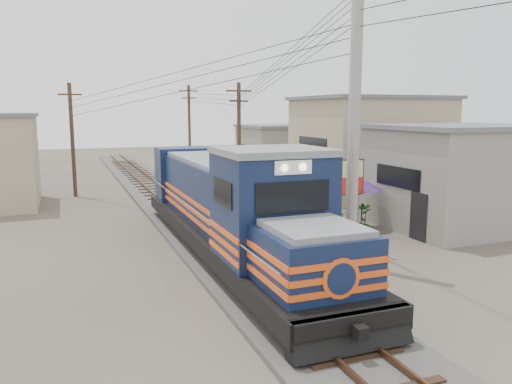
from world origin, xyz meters
name	(u,v)px	position (x,y,z in m)	size (l,w,h in m)	color
ground	(250,273)	(0.00, 0.00, 0.00)	(120.00, 120.00, 0.00)	#473F35
ballast	(183,214)	(0.00, 10.00, 0.08)	(3.60, 70.00, 0.16)	#595651
track	(182,210)	(0.00, 10.00, 0.26)	(1.15, 70.00, 0.12)	#51331E
locomotive	(231,209)	(0.00, 1.98, 1.80)	(3.08, 16.75, 4.15)	black
utility_pole_main	(354,121)	(3.50, -0.50, 5.00)	(0.40, 0.40, 10.00)	#9E9B93
wooden_pole_mid	(239,138)	(4.50, 14.00, 3.68)	(1.60, 0.24, 7.00)	#4C3826
wooden_pole_far	(189,127)	(4.80, 28.00, 3.93)	(1.60, 0.24, 7.50)	#4C3826
wooden_pole_left	(72,138)	(-5.00, 18.00, 3.68)	(1.60, 0.24, 7.00)	#4C3826
power_lines	(183,62)	(-0.14, 8.49, 7.56)	(9.65, 19.00, 3.30)	black
shophouse_front	(461,176)	(11.50, 3.00, 2.36)	(7.35, 6.30, 4.70)	gray
shophouse_mid	(369,146)	(12.50, 12.00, 3.11)	(8.40, 7.35, 6.20)	tan
shophouse_back	(282,151)	(11.00, 22.00, 2.11)	(6.30, 6.30, 4.20)	gray
billboard	(341,180)	(5.44, 3.50, 2.41)	(2.12, 0.31, 3.28)	#99999E
market_umbrella	(359,184)	(6.87, 4.24, 2.05)	(2.78, 2.78, 2.33)	black
vendor	(306,201)	(5.82, 7.50, 0.77)	(0.56, 0.37, 1.54)	black
plant_nursery	(326,220)	(5.32, 4.49, 0.48)	(3.41, 3.16, 1.13)	#1F5819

